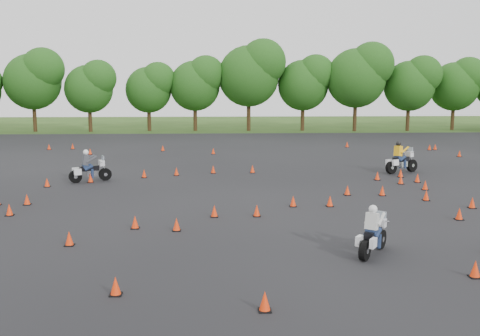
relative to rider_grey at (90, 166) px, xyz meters
The scene contains 7 objects.
ground 10.84m from the rider_grey, 42.69° to the right, with size 140.00×140.00×0.00m, color #2D5119.
asphalt_pad 8.10m from the rider_grey, ahead, with size 62.00×62.00×0.00m, color black.
treeline 29.78m from the rider_grey, 68.75° to the left, with size 86.93×32.54×10.91m.
traffic_cones 9.06m from the rider_grey, 19.78° to the right, with size 36.66×33.14×0.45m.
rider_grey is the anchor object (origin of this frame).
rider_yellow 17.99m from the rider_grey, ahead, with size 2.46×0.75×1.90m, color #F5AE15, non-canonical shape.
rider_white 17.55m from the rider_grey, 48.85° to the right, with size 2.05×0.63×1.58m, color silver, non-canonical shape.
Camera 1 is at (-1.21, -21.48, 5.10)m, focal length 40.00 mm.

